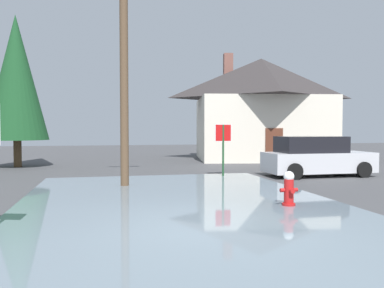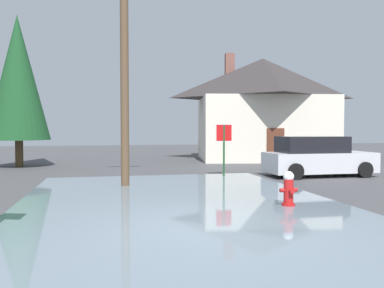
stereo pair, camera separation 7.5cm
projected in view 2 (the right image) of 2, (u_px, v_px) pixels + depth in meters
ground_plane at (208, 232)px, 7.66m from camera, size 80.00×80.00×0.10m
flood_puddle at (183, 207)px, 9.67m from camera, size 8.24×13.09×0.05m
lane_stop_bar at (181, 275)px, 5.24m from camera, size 3.38×0.35×0.01m
fire_hydrant at (289, 190)px, 9.72m from camera, size 0.46×0.39×0.91m
utility_pole at (124, 34)px, 13.01m from camera, size 1.60×0.28×9.91m
stop_sign_far at (224, 140)px, 15.88m from camera, size 0.70×0.08×2.15m
house at (262, 107)px, 25.28m from camera, size 9.59×8.29×7.01m
parked_car at (317, 157)px, 16.18m from camera, size 4.46×1.94×1.65m
pine_tree_tall_left at (18, 78)px, 19.93m from camera, size 3.11×3.11×7.77m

